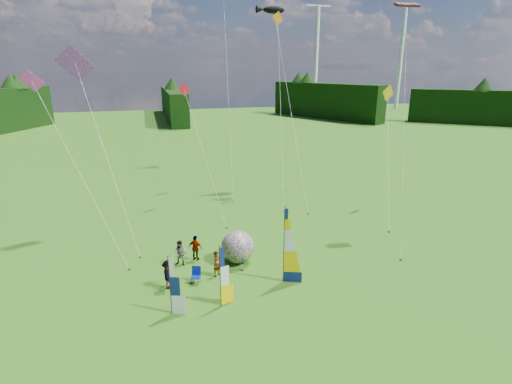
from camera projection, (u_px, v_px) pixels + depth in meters
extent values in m
plane|color=#2F7013|center=(293.00, 307.00, 21.99)|extent=(220.00, 220.00, 0.00)
sphere|color=#07068C|center=(238.00, 247.00, 26.75)|extent=(2.93, 2.93, 2.21)
imported|color=#66594C|center=(217.00, 264.00, 25.01)|extent=(0.73, 0.69, 1.67)
imported|color=#66594C|center=(181.00, 253.00, 26.30)|extent=(0.95, 0.74, 1.76)
imported|color=#66594C|center=(168.00, 275.00, 23.57)|extent=(0.47, 1.17, 1.79)
imported|color=#66594C|center=(196.00, 248.00, 27.03)|extent=(1.10, 0.96, 1.79)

